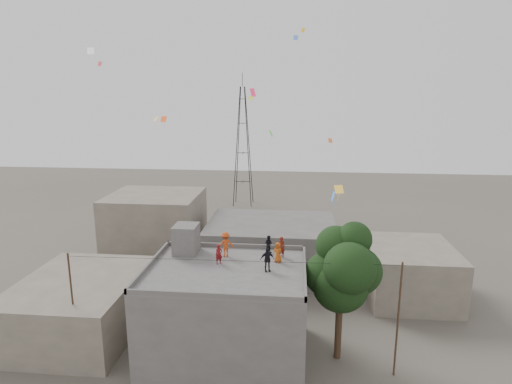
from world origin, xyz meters
TOP-DOWN VIEW (x-y plane):
  - ground at (0.00, 0.00)m, footprint 140.00×140.00m
  - main_building at (0.00, 0.00)m, footprint 10.00×8.00m
  - parapet at (0.00, 0.00)m, footprint 10.00×8.00m
  - stair_head_box at (-3.20, 2.60)m, footprint 1.60×1.80m
  - neighbor_west at (-11.00, 2.00)m, footprint 8.00×10.00m
  - neighbor_north at (2.00, 14.00)m, footprint 12.00×9.00m
  - neighbor_northwest at (-10.00, 16.00)m, footprint 9.00×8.00m
  - neighbor_east at (14.00, 10.00)m, footprint 7.00×8.00m
  - tree at (7.37, 0.60)m, footprint 4.90×4.60m
  - utility_line at (0.50, -1.25)m, footprint 20.12×0.62m
  - transmission_tower at (-4.00, 40.00)m, footprint 2.97×2.97m
  - person_red_adult at (3.36, 2.35)m, footprint 0.60×0.47m
  - person_orange_child at (3.19, 1.51)m, footprint 0.78×0.67m
  - person_dark_child at (2.45, 3.28)m, footprint 0.73×0.66m
  - person_dark_adult at (2.60, -0.04)m, footprint 0.98×0.64m
  - person_orange_adult at (-0.38, 2.19)m, footprint 1.26×0.98m
  - person_red_child at (-0.59, 0.82)m, footprint 0.57×0.52m
  - kites at (0.56, 5.99)m, footprint 18.59×16.89m

SIDE VIEW (x-z plane):
  - ground at x=0.00m, z-range 0.00..0.00m
  - neighbor_west at x=-11.00m, z-range 0.00..4.00m
  - neighbor_east at x=14.00m, z-range 0.00..4.40m
  - neighbor_north at x=2.00m, z-range 0.00..5.00m
  - main_building at x=0.00m, z-range 0.00..6.10m
  - neighbor_northwest at x=-10.00m, z-range 0.00..7.00m
  - utility_line at x=0.50m, z-range 0.13..7.53m
  - tree at x=7.37m, z-range 1.55..10.65m
  - parapet at x=0.00m, z-range 6.10..6.40m
  - person_dark_child at x=2.45m, z-range 6.10..7.31m
  - person_red_child at x=-0.59m, z-range 6.10..7.42m
  - person_orange_child at x=3.19m, z-range 6.10..7.44m
  - person_red_adult at x=3.36m, z-range 6.10..7.57m
  - person_dark_adult at x=2.60m, z-range 6.10..7.65m
  - person_orange_adult at x=-0.38m, z-range 6.10..7.82m
  - stair_head_box at x=-3.20m, z-range 6.10..8.10m
  - transmission_tower at x=-4.00m, z-range -0.93..19.07m
  - kites at x=0.56m, z-range 9.64..21.62m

